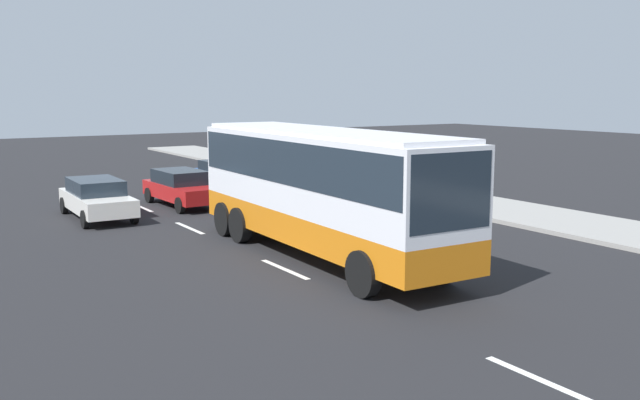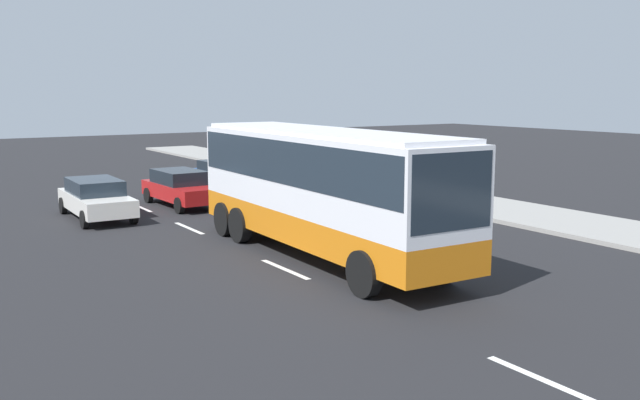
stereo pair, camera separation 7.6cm
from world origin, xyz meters
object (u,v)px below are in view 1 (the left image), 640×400
coach_bus (321,179)px  car_blue_saloon (228,174)px  car_white_minivan (97,198)px  car_red_compact (182,187)px

coach_bus → car_blue_saloon: size_ratio=2.38×
car_white_minivan → coach_bus: bearing=22.2°
car_white_minivan → car_red_compact: car_red_compact is taller
coach_bus → car_red_compact: 10.76m
coach_bus → car_blue_saloon: bearing=167.3°
coach_bus → car_red_compact: coach_bus is taller
car_white_minivan → car_red_compact: (-1.02, 3.72, -0.00)m
car_blue_saloon → car_red_compact: bearing=-49.2°
car_blue_saloon → car_white_minivan: bearing=-61.2°
car_white_minivan → car_blue_saloon: bearing=121.5°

